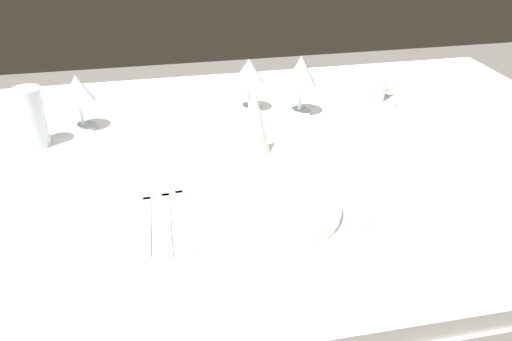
% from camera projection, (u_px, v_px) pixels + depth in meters
% --- Properties ---
extents(dining_table, '(1.80, 1.11, 0.74)m').
position_uv_depth(dining_table, '(232.00, 189.00, 1.23)').
color(dining_table, white).
rests_on(dining_table, ground).
extents(dinner_plate, '(0.26, 0.26, 0.02)m').
position_uv_depth(dinner_plate, '(270.00, 207.00, 1.00)').
color(dinner_plate, white).
rests_on(dinner_plate, dining_table).
extents(fork_outer, '(0.02, 0.23, 0.00)m').
position_uv_depth(fork_outer, '(183.00, 211.00, 1.00)').
color(fork_outer, beige).
rests_on(fork_outer, dining_table).
extents(fork_inner, '(0.03, 0.23, 0.00)m').
position_uv_depth(fork_inner, '(167.00, 215.00, 0.99)').
color(fork_inner, beige).
rests_on(fork_inner, dining_table).
extents(fork_salad, '(0.03, 0.22, 0.00)m').
position_uv_depth(fork_salad, '(147.00, 217.00, 0.98)').
color(fork_salad, beige).
rests_on(fork_salad, dining_table).
extents(dinner_knife, '(0.02, 0.21, 0.00)m').
position_uv_depth(dinner_knife, '(349.00, 195.00, 1.05)').
color(dinner_knife, beige).
rests_on(dinner_knife, dining_table).
extents(spoon_soup, '(0.03, 0.23, 0.01)m').
position_uv_depth(spoon_soup, '(358.00, 186.00, 1.08)').
color(spoon_soup, beige).
rests_on(spoon_soup, dining_table).
extents(saucer_left, '(0.14, 0.14, 0.01)m').
position_uv_depth(saucer_left, '(370.00, 100.00, 1.47)').
color(saucer_left, white).
rests_on(saucer_left, dining_table).
extents(coffee_cup_left, '(0.09, 0.07, 0.06)m').
position_uv_depth(coffee_cup_left, '(373.00, 87.00, 1.46)').
color(coffee_cup_left, white).
rests_on(coffee_cup_left, saucer_left).
extents(wine_glass_centre, '(0.08, 0.08, 0.15)m').
position_uv_depth(wine_glass_centre, '(301.00, 73.00, 1.36)').
color(wine_glass_centre, silver).
rests_on(wine_glass_centre, dining_table).
extents(wine_glass_left, '(0.08, 0.08, 0.13)m').
position_uv_depth(wine_glass_left, '(77.00, 91.00, 1.28)').
color(wine_glass_left, silver).
rests_on(wine_glass_left, dining_table).
extents(wine_glass_right, '(0.08, 0.08, 0.14)m').
position_uv_depth(wine_glass_right, '(249.00, 74.00, 1.39)').
color(wine_glass_right, silver).
rests_on(wine_glass_right, dining_table).
extents(drink_tumbler, '(0.06, 0.06, 0.14)m').
position_uv_depth(drink_tumbler, '(32.00, 121.00, 1.22)').
color(drink_tumbler, silver).
rests_on(drink_tumbler, dining_table).
extents(napkin_folded, '(0.07, 0.07, 0.16)m').
position_uv_depth(napkin_folded, '(254.00, 119.00, 1.17)').
color(napkin_folded, white).
rests_on(napkin_folded, dining_table).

